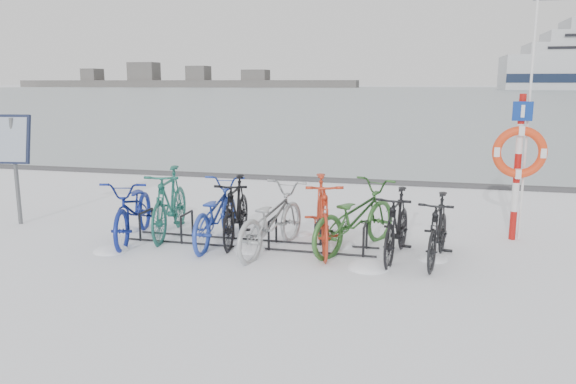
{
  "coord_description": "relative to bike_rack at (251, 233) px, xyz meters",
  "views": [
    {
      "loc": [
        2.62,
        -8.15,
        2.52
      ],
      "look_at": [
        0.46,
        0.6,
        0.75
      ],
      "focal_mm": 35.0,
      "sensor_mm": 36.0,
      "label": 1
    }
  ],
  "objects": [
    {
      "name": "ground",
      "position": [
        0.0,
        0.0,
        -0.18
      ],
      "size": [
        900.0,
        900.0,
        0.0
      ],
      "primitive_type": "plane",
      "color": "white",
      "rests_on": "ground"
    },
    {
      "name": "ice_sheet",
      "position": [
        0.0,
        155.0,
        -0.17
      ],
      "size": [
        400.0,
        298.0,
        0.02
      ],
      "primitive_type": "cube",
      "color": "#A0AFB4",
      "rests_on": "ground"
    },
    {
      "name": "quay_edge",
      "position": [
        0.0,
        5.9,
        -0.13
      ],
      "size": [
        400.0,
        0.25,
        0.1
      ],
      "primitive_type": "cube",
      "color": "#3F3F42",
      "rests_on": "ground"
    },
    {
      "name": "bike_rack",
      "position": [
        0.0,
        0.0,
        0.0
      ],
      "size": [
        4.0,
        0.48,
        0.46
      ],
      "color": "black",
      "rests_on": "ground"
    },
    {
      "name": "info_board",
      "position": [
        -4.46,
        0.25,
        1.24
      ],
      "size": [
        0.69,
        0.34,
        1.97
      ],
      "rotation": [
        0.0,
        0.0,
        0.15
      ],
      "color": "#595B5E",
      "rests_on": "ground"
    },
    {
      "name": "lifebuoy_station",
      "position": [
        4.06,
        1.26,
        1.25
      ],
      "size": [
        0.82,
        0.23,
        4.27
      ],
      "color": "#A8110D",
      "rests_on": "ground"
    },
    {
      "name": "shoreline",
      "position": [
        -122.02,
        260.0,
        2.61
      ],
      "size": [
        180.0,
        12.0,
        9.5
      ],
      "color": "#474747",
      "rests_on": "ground"
    },
    {
      "name": "bike_0",
      "position": [
        -1.94,
        -0.13,
        0.35
      ],
      "size": [
        1.17,
        2.14,
        1.06
      ],
      "primitive_type": "imported",
      "rotation": [
        0.0,
        0.0,
        0.24
      ],
      "color": "navy",
      "rests_on": "ground"
    },
    {
      "name": "bike_1",
      "position": [
        -1.49,
        0.25,
        0.4
      ],
      "size": [
        0.86,
        2.01,
        1.17
      ],
      "primitive_type": "imported",
      "rotation": [
        0.0,
        0.0,
        0.16
      ],
      "color": "#1C5C4F",
      "rests_on": "ground"
    },
    {
      "name": "bike_2",
      "position": [
        -0.59,
        -0.0,
        0.33
      ],
      "size": [
        0.76,
        1.99,
        1.03
      ],
      "primitive_type": "imported",
      "rotation": [
        0.0,
        0.0,
        3.18
      ],
      "color": "#253FA9",
      "rests_on": "ground"
    },
    {
      "name": "bike_3",
      "position": [
        -0.29,
        0.15,
        0.36
      ],
      "size": [
        0.73,
        1.85,
        1.08
      ],
      "primitive_type": "imported",
      "rotation": [
        0.0,
        0.0,
        0.12
      ],
      "color": "black",
      "rests_on": "ground"
    },
    {
      "name": "bike_4",
      "position": [
        0.4,
        -0.22,
        0.34
      ],
      "size": [
        1.1,
        2.09,
        1.04
      ],
      "primitive_type": "imported",
      "rotation": [
        0.0,
        0.0,
        2.92
      ],
      "color": "#9FA4A7",
      "rests_on": "ground"
    },
    {
      "name": "bike_5",
      "position": [
        1.13,
        0.05,
        0.4
      ],
      "size": [
        1.01,
        2.01,
        1.16
      ],
      "primitive_type": "imported",
      "rotation": [
        0.0,
        0.0,
        0.25
      ],
      "color": "red",
      "rests_on": "ground"
    },
    {
      "name": "bike_6",
      "position": [
        1.61,
        0.19,
        0.36
      ],
      "size": [
        1.6,
        2.14,
        1.07
      ],
      "primitive_type": "imported",
      "rotation": [
        0.0,
        0.0,
        2.65
      ],
      "color": "#33672B",
      "rests_on": "ground"
    },
    {
      "name": "bike_7",
      "position": [
        2.27,
        -0.11,
        0.34
      ],
      "size": [
        0.71,
        1.78,
        1.04
      ],
      "primitive_type": "imported",
      "rotation": [
        0.0,
        0.0,
        -0.13
      ],
      "color": "black",
      "rests_on": "ground"
    },
    {
      "name": "bike_8",
      "position": [
        2.84,
        -0.15,
        0.32
      ],
      "size": [
        0.72,
        1.72,
        1.0
      ],
      "primitive_type": "imported",
      "rotation": [
        0.0,
        0.0,
        -0.16
      ],
      "color": "black",
      "rests_on": "ground"
    },
    {
      "name": "snow_drifts",
      "position": [
        0.39,
        -0.21,
        -0.18
      ],
      "size": [
        5.56,
        2.05,
        0.21
      ],
      "color": "white",
      "rests_on": "ground"
    }
  ]
}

